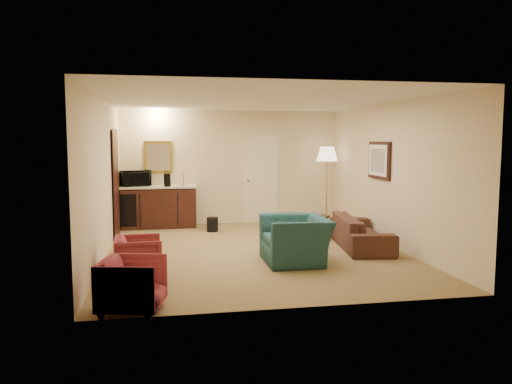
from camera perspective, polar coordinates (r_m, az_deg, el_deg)
ground at (r=8.77m, az=-0.19°, el=-6.75°), size 6.00×6.00×0.00m
room_walls at (r=9.30m, az=-1.63°, el=4.65°), size 5.02×6.01×2.61m
wetbar_cabinet at (r=11.23m, az=-11.02°, el=-1.66°), size 1.64×0.58×0.92m
sofa at (r=9.20m, az=11.93°, el=-3.87°), size 0.84×2.01×0.76m
teal_armchair at (r=7.92m, az=4.55°, el=-4.56°), size 0.73×1.12×0.97m
rose_chair_near at (r=7.24m, az=-13.27°, el=-7.01°), size 0.63×0.67×0.65m
rose_chair_far at (r=5.85m, az=-13.95°, el=-9.98°), size 0.75×0.79×0.69m
coffee_table at (r=9.83m, az=6.15°, el=-4.01°), size 0.96×0.81×0.47m
floor_lamp at (r=11.46m, az=8.08°, el=0.73°), size 0.60×0.60×1.79m
waste_bin at (r=10.61m, az=-5.00°, el=-3.70°), size 0.32×0.32×0.30m
microwave at (r=11.25m, az=-13.63°, el=1.69°), size 0.68×0.52×0.41m
coffee_maker at (r=11.05m, az=-10.10°, el=1.36°), size 0.16×0.16×0.28m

